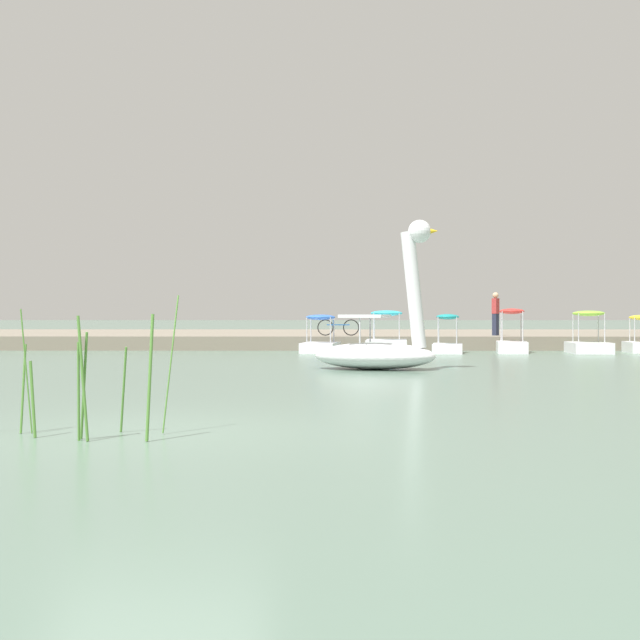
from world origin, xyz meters
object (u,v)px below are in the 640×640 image
at_px(swan_boat, 380,342).
at_px(pedal_boat_blue, 320,342).
at_px(pedal_boat_teal, 448,342).
at_px(pedal_boat_red, 512,340).
at_px(bicycle_parked, 338,327).
at_px(pedal_boat_lime, 589,341).
at_px(pedal_boat_cyan, 387,342).
at_px(person_on_path, 496,312).

bearing_deg(swan_boat, pedal_boat_blue, 99.10).
xyz_separation_m(pedal_boat_teal, pedal_boat_red, (2.37, 0.28, 0.05)).
xyz_separation_m(pedal_boat_teal, bicycle_parked, (-3.91, 3.78, 0.47)).
bearing_deg(bicycle_parked, pedal_boat_lime, -22.58).
height_order(pedal_boat_blue, pedal_boat_teal, pedal_boat_teal).
bearing_deg(pedal_boat_red, pedal_boat_cyan, -176.44).
height_order(swan_boat, pedal_boat_teal, swan_boat).
distance_m(pedal_boat_teal, pedal_boat_red, 2.39).
height_order(pedal_boat_red, pedal_boat_lime, pedal_boat_red).
distance_m(pedal_boat_red, bicycle_parked, 7.20).
bearing_deg(pedal_boat_red, pedal_boat_lime, -5.07).
bearing_deg(bicycle_parked, pedal_boat_cyan, -65.75).
xyz_separation_m(swan_boat, pedal_boat_red, (5.38, 9.79, -0.21)).
bearing_deg(person_on_path, pedal_boat_cyan, -139.29).
distance_m(swan_boat, pedal_boat_blue, 10.07).
relative_size(pedal_boat_cyan, pedal_boat_teal, 1.19).
relative_size(pedal_boat_blue, pedal_boat_teal, 1.17).
xyz_separation_m(pedal_boat_blue, pedal_boat_red, (6.97, -0.15, 0.06)).
relative_size(swan_boat, pedal_boat_blue, 1.53).
relative_size(pedal_boat_lime, person_on_path, 1.28).
bearing_deg(pedal_boat_teal, person_on_path, 58.16).
height_order(pedal_boat_cyan, person_on_path, person_on_path).
height_order(swan_boat, pedal_boat_red, swan_boat).
bearing_deg(swan_boat, pedal_boat_red, 61.23).
bearing_deg(pedal_boat_blue, person_on_path, 27.03).
distance_m(pedal_boat_cyan, person_on_path, 6.32).
bearing_deg(pedal_boat_lime, pedal_boat_cyan, -179.66).
bearing_deg(pedal_boat_lime, person_on_path, 122.63).
bearing_deg(bicycle_parked, person_on_path, 2.46).
bearing_deg(swan_boat, pedal_boat_cyan, 85.18).
distance_m(swan_boat, pedal_boat_lime, 12.52).
distance_m(pedal_boat_blue, pedal_boat_teal, 4.62).
xyz_separation_m(pedal_boat_blue, person_on_path, (7.11, 3.63, 1.09)).
bearing_deg(pedal_boat_teal, pedal_boat_lime, 0.39).
distance_m(pedal_boat_cyan, pedal_boat_teal, 2.20).
height_order(pedal_boat_red, person_on_path, person_on_path).
bearing_deg(pedal_boat_lime, bicycle_parked, 157.42).
xyz_separation_m(pedal_boat_red, person_on_path, (0.15, 3.78, 1.03)).
relative_size(pedal_boat_red, person_on_path, 1.26).
bearing_deg(pedal_boat_cyan, bicycle_parked, 114.25).
height_order(swan_boat, pedal_boat_blue, swan_boat).
relative_size(pedal_boat_blue, bicycle_parked, 1.43).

